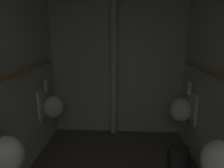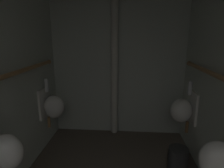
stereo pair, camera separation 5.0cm
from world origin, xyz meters
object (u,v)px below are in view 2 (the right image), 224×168
object	(u,v)px
urinal_right_far	(183,110)
waste_bin	(178,160)
urinal_right_mid	(220,160)
urinal_left_mid	(4,151)
standpipe_back_wall	(114,64)
urinal_left_far	(53,106)

from	to	relation	value
urinal_right_far	waste_bin	size ratio (longest dim) A/B	2.33
urinal_right_far	urinal_right_mid	bearing A→B (deg)	-90.00
urinal_left_mid	urinal_right_far	distance (m)	2.19
urinal_right_far	standpipe_back_wall	distance (m)	1.23
urinal_left_far	waste_bin	xyz separation A→B (m)	(1.73, -0.47, -0.49)
urinal_right_mid	standpipe_back_wall	xyz separation A→B (m)	(-0.99, 1.59, 0.56)
urinal_right_far	urinal_left_mid	bearing A→B (deg)	-148.40
urinal_right_far	standpipe_back_wall	xyz separation A→B (m)	(-0.99, 0.47, 0.56)
urinal_left_mid	standpipe_back_wall	xyz separation A→B (m)	(0.88, 1.62, 0.56)
urinal_left_far	waste_bin	world-z (taller)	urinal_left_far
urinal_left_mid	urinal_left_far	size ratio (longest dim) A/B	1.00
urinal_right_mid	waste_bin	bearing A→B (deg)	102.05
urinal_left_mid	urinal_left_far	world-z (taller)	same
urinal_right_mid	urinal_right_far	distance (m)	1.12
urinal_left_far	urinal_right_mid	size ratio (longest dim) A/B	1.00
urinal_left_far	urinal_right_mid	bearing A→B (deg)	-31.24
urinal_left_far	urinal_right_far	xyz separation A→B (m)	(1.87, -0.01, 0.00)
urinal_left_mid	urinal_left_far	xyz separation A→B (m)	(0.00, 1.16, 0.00)
urinal_left_mid	urinal_right_mid	world-z (taller)	same
urinal_left_mid	standpipe_back_wall	world-z (taller)	standpipe_back_wall
urinal_left_far	urinal_right_mid	distance (m)	2.19
urinal_right_mid	waste_bin	world-z (taller)	urinal_right_mid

